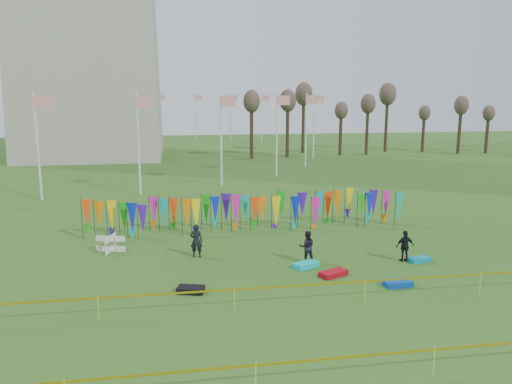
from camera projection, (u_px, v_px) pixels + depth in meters
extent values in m
plane|color=#285718|center=(277.00, 288.00, 20.56)|extent=(160.00, 160.00, 0.00)
cylinder|color=silver|center=(306.00, 123.00, 68.50)|extent=(0.16, 0.16, 8.00)
plane|color=red|center=(311.00, 99.00, 67.96)|extent=(1.40, 0.00, 1.40)
cylinder|color=silver|center=(287.00, 120.00, 75.36)|extent=(0.16, 0.16, 8.00)
plane|color=red|center=(292.00, 98.00, 74.83)|extent=(1.40, 0.00, 1.40)
cylinder|color=silver|center=(262.00, 118.00, 81.46)|extent=(0.16, 0.16, 8.00)
plane|color=red|center=(265.00, 98.00, 80.92)|extent=(1.40, 0.00, 1.40)
cylinder|color=silver|center=(230.00, 117.00, 86.36)|extent=(0.16, 0.16, 8.00)
plane|color=red|center=(234.00, 98.00, 85.82)|extent=(1.40, 0.00, 1.40)
cylinder|color=silver|center=(196.00, 116.00, 89.75)|extent=(0.16, 0.16, 8.00)
plane|color=red|center=(199.00, 98.00, 89.21)|extent=(1.40, 0.00, 1.40)
cylinder|color=silver|center=(158.00, 116.00, 91.38)|extent=(0.16, 0.16, 8.00)
plane|color=red|center=(161.00, 98.00, 90.84)|extent=(1.40, 0.00, 1.40)
cylinder|color=silver|center=(118.00, 116.00, 91.15)|extent=(0.16, 0.16, 8.00)
plane|color=red|center=(120.00, 98.00, 90.61)|extent=(1.40, 0.00, 1.40)
cylinder|color=silver|center=(76.00, 116.00, 89.07)|extent=(0.16, 0.16, 8.00)
plane|color=red|center=(78.00, 98.00, 88.53)|extent=(1.40, 0.00, 1.40)
cylinder|color=silver|center=(31.00, 117.00, 85.29)|extent=(0.16, 0.16, 8.00)
plane|color=red|center=(33.00, 98.00, 84.75)|extent=(1.40, 0.00, 1.40)
cylinder|color=silver|center=(38.00, 147.00, 36.92)|extent=(0.16, 0.16, 8.00)
plane|color=red|center=(42.00, 102.00, 36.39)|extent=(1.40, 0.00, 1.40)
cylinder|color=silver|center=(139.00, 144.00, 39.00)|extent=(0.16, 0.16, 8.00)
plane|color=red|center=(145.00, 102.00, 38.46)|extent=(1.40, 0.00, 1.40)
cylinder|color=silver|center=(221.00, 140.00, 42.79)|extent=(0.16, 0.16, 8.00)
plane|color=red|center=(228.00, 101.00, 42.25)|extent=(1.40, 0.00, 1.40)
cylinder|color=silver|center=(277.00, 135.00, 48.02)|extent=(0.16, 0.16, 8.00)
plane|color=red|center=(283.00, 100.00, 47.48)|extent=(1.40, 0.00, 1.40)
cylinder|color=silver|center=(306.00, 130.00, 54.35)|extent=(0.16, 0.16, 8.00)
plane|color=red|center=(312.00, 100.00, 53.81)|extent=(1.40, 0.00, 1.40)
cylinder|color=silver|center=(314.00, 126.00, 61.33)|extent=(0.16, 0.16, 8.00)
plane|color=red|center=(319.00, 99.00, 60.79)|extent=(1.40, 0.00, 1.40)
cylinder|color=black|center=(86.00, 219.00, 27.75)|extent=(0.03, 0.03, 2.11)
cone|color=#FF400E|center=(91.00, 215.00, 27.76)|extent=(0.64, 0.64, 1.60)
cylinder|color=black|center=(96.00, 218.00, 27.84)|extent=(0.03, 0.03, 2.11)
cone|color=orange|center=(101.00, 215.00, 27.85)|extent=(0.64, 0.64, 1.60)
cylinder|color=black|center=(107.00, 218.00, 27.93)|extent=(0.03, 0.03, 2.11)
cone|color=yellow|center=(112.00, 215.00, 27.94)|extent=(0.64, 0.64, 1.60)
cylinder|color=black|center=(118.00, 217.00, 28.03)|extent=(0.03, 0.03, 2.11)
cone|color=#13AB16|center=(123.00, 214.00, 28.04)|extent=(0.64, 0.64, 1.60)
cylinder|color=black|center=(128.00, 217.00, 28.12)|extent=(0.03, 0.03, 2.11)
cone|color=#0C22CF|center=(133.00, 214.00, 28.13)|extent=(0.64, 0.64, 1.60)
cylinder|color=black|center=(139.00, 217.00, 28.21)|extent=(0.03, 0.03, 2.11)
cone|color=#4513AB|center=(144.00, 213.00, 28.22)|extent=(0.64, 0.64, 1.60)
cylinder|color=black|center=(149.00, 216.00, 28.30)|extent=(0.03, 0.03, 2.11)
cone|color=#F01AA5|center=(154.00, 213.00, 28.31)|extent=(0.64, 0.64, 1.60)
cylinder|color=black|center=(160.00, 216.00, 28.40)|extent=(0.03, 0.03, 2.11)
cone|color=#0AA39C|center=(165.00, 213.00, 28.41)|extent=(0.64, 0.64, 1.60)
cylinder|color=black|center=(170.00, 215.00, 28.49)|extent=(0.03, 0.03, 2.11)
cone|color=#FF400E|center=(175.00, 212.00, 28.50)|extent=(0.64, 0.64, 1.60)
cylinder|color=black|center=(180.00, 215.00, 28.58)|extent=(0.03, 0.03, 2.11)
cone|color=orange|center=(185.00, 212.00, 28.59)|extent=(0.64, 0.64, 1.60)
cylinder|color=black|center=(191.00, 215.00, 28.67)|extent=(0.03, 0.03, 2.11)
cone|color=yellow|center=(195.00, 212.00, 28.68)|extent=(0.64, 0.64, 1.60)
cylinder|color=black|center=(201.00, 214.00, 28.77)|extent=(0.03, 0.03, 2.11)
cone|color=#13AB16|center=(205.00, 211.00, 28.78)|extent=(0.64, 0.64, 1.60)
cylinder|color=black|center=(211.00, 214.00, 28.86)|extent=(0.03, 0.03, 2.11)
cone|color=#0C22CF|center=(216.00, 211.00, 28.87)|extent=(0.64, 0.64, 1.60)
cylinder|color=black|center=(221.00, 214.00, 28.95)|extent=(0.03, 0.03, 2.11)
cone|color=#4513AB|center=(226.00, 210.00, 28.96)|extent=(0.64, 0.64, 1.60)
cylinder|color=black|center=(231.00, 213.00, 29.04)|extent=(0.03, 0.03, 2.11)
cone|color=#F01AA5|center=(235.00, 210.00, 29.06)|extent=(0.64, 0.64, 1.60)
cylinder|color=black|center=(241.00, 213.00, 29.14)|extent=(0.03, 0.03, 2.11)
cone|color=#0AA39C|center=(245.00, 210.00, 29.15)|extent=(0.64, 0.64, 1.60)
cylinder|color=black|center=(250.00, 212.00, 29.23)|extent=(0.03, 0.03, 2.11)
cone|color=#FF400E|center=(255.00, 209.00, 29.24)|extent=(0.64, 0.64, 1.60)
cylinder|color=black|center=(260.00, 212.00, 29.32)|extent=(0.03, 0.03, 2.11)
cone|color=orange|center=(265.00, 209.00, 29.33)|extent=(0.64, 0.64, 1.60)
cylinder|color=black|center=(270.00, 212.00, 29.41)|extent=(0.03, 0.03, 2.11)
cone|color=yellow|center=(274.00, 209.00, 29.43)|extent=(0.64, 0.64, 1.60)
cylinder|color=black|center=(279.00, 211.00, 29.51)|extent=(0.03, 0.03, 2.11)
cone|color=#13AB16|center=(284.00, 208.00, 29.52)|extent=(0.64, 0.64, 1.60)
cylinder|color=black|center=(289.00, 211.00, 29.60)|extent=(0.03, 0.03, 2.11)
cone|color=#0C22CF|center=(294.00, 208.00, 29.61)|extent=(0.64, 0.64, 1.60)
cylinder|color=black|center=(298.00, 211.00, 29.69)|extent=(0.03, 0.03, 2.11)
cone|color=#4513AB|center=(303.00, 208.00, 29.70)|extent=(0.64, 0.64, 1.60)
cylinder|color=black|center=(308.00, 210.00, 29.78)|extent=(0.03, 0.03, 2.11)
cone|color=#F01AA5|center=(313.00, 207.00, 29.80)|extent=(0.64, 0.64, 1.60)
cylinder|color=black|center=(317.00, 210.00, 29.88)|extent=(0.03, 0.03, 2.11)
cone|color=#0AA39C|center=(322.00, 207.00, 29.89)|extent=(0.64, 0.64, 1.60)
cylinder|color=black|center=(327.00, 209.00, 29.97)|extent=(0.03, 0.03, 2.11)
cone|color=#FF400E|center=(331.00, 206.00, 29.98)|extent=(0.64, 0.64, 1.60)
cylinder|color=black|center=(336.00, 209.00, 30.06)|extent=(0.03, 0.03, 2.11)
cone|color=orange|center=(340.00, 206.00, 30.07)|extent=(0.64, 0.64, 1.60)
cylinder|color=black|center=(345.00, 209.00, 30.15)|extent=(0.03, 0.03, 2.11)
cone|color=yellow|center=(350.00, 206.00, 30.17)|extent=(0.64, 0.64, 1.60)
cylinder|color=black|center=(354.00, 208.00, 30.25)|extent=(0.03, 0.03, 2.11)
cone|color=#13AB16|center=(359.00, 205.00, 30.26)|extent=(0.64, 0.64, 1.60)
cylinder|color=black|center=(363.00, 208.00, 30.34)|extent=(0.03, 0.03, 2.11)
cone|color=#0C22CF|center=(368.00, 205.00, 30.35)|extent=(0.64, 0.64, 1.60)
cylinder|color=black|center=(372.00, 208.00, 30.43)|extent=(0.03, 0.03, 2.11)
cone|color=#4513AB|center=(377.00, 205.00, 30.44)|extent=(0.64, 0.64, 1.60)
cylinder|color=black|center=(381.00, 207.00, 30.52)|extent=(0.03, 0.03, 2.11)
cone|color=#F01AA5|center=(386.00, 204.00, 30.54)|extent=(0.64, 0.64, 1.60)
cylinder|color=black|center=(390.00, 207.00, 30.62)|extent=(0.03, 0.03, 2.11)
cone|color=#0AA39C|center=(395.00, 204.00, 30.63)|extent=(0.64, 0.64, 1.60)
cube|color=yellow|center=(287.00, 286.00, 18.59)|extent=(26.00, 0.01, 0.08)
cylinder|color=#F4F136|center=(93.00, 308.00, 17.54)|extent=(0.02, 0.02, 0.90)
cylinder|color=#F4F136|center=(234.00, 299.00, 18.34)|extent=(0.02, 0.02, 0.90)
cylinder|color=#F4F136|center=(363.00, 291.00, 19.14)|extent=(0.02, 0.02, 0.90)
cylinder|color=#F4F136|center=(482.00, 283.00, 19.93)|extent=(0.02, 0.02, 0.90)
cube|color=yellow|center=(331.00, 359.00, 13.49)|extent=(26.00, 0.01, 0.08)
cylinder|color=#F4F136|center=(258.00, 378.00, 13.24)|extent=(0.02, 0.02, 0.90)
cylinder|color=#F4F136|center=(433.00, 362.00, 14.04)|extent=(0.02, 0.02, 0.90)
cylinder|color=#3C2C1E|center=(253.00, 132.00, 63.50)|extent=(0.44, 0.44, 6.40)
ellipsoid|color=brown|center=(253.00, 105.00, 62.86)|extent=(1.92, 1.92, 2.56)
cylinder|color=#3C2C1E|center=(284.00, 131.00, 64.14)|extent=(0.44, 0.44, 6.40)
ellipsoid|color=brown|center=(284.00, 105.00, 63.50)|extent=(1.92, 1.92, 2.56)
cylinder|color=#3C2C1E|center=(314.00, 131.00, 64.78)|extent=(0.44, 0.44, 6.40)
ellipsoid|color=brown|center=(314.00, 105.00, 64.13)|extent=(1.92, 1.92, 2.56)
cylinder|color=#3C2C1E|center=(343.00, 130.00, 65.42)|extent=(0.44, 0.44, 6.40)
ellipsoid|color=brown|center=(344.00, 105.00, 64.77)|extent=(1.92, 1.92, 2.56)
cylinder|color=#3C2C1E|center=(372.00, 130.00, 66.05)|extent=(0.44, 0.44, 6.40)
ellipsoid|color=brown|center=(373.00, 104.00, 65.41)|extent=(1.92, 1.92, 2.56)
cylinder|color=#3C2C1E|center=(401.00, 130.00, 66.69)|extent=(0.44, 0.44, 6.40)
ellipsoid|color=brown|center=(402.00, 104.00, 66.05)|extent=(1.92, 1.92, 2.56)
cylinder|color=#3C2C1E|center=(428.00, 129.00, 67.33)|extent=(0.44, 0.44, 6.40)
ellipsoid|color=brown|center=(430.00, 104.00, 66.68)|extent=(1.92, 1.92, 2.56)
cylinder|color=#3C2C1E|center=(456.00, 129.00, 67.97)|extent=(0.44, 0.44, 6.40)
ellipsoid|color=brown|center=(458.00, 104.00, 67.32)|extent=(1.92, 1.92, 2.56)
cylinder|color=#3C2C1E|center=(482.00, 129.00, 68.60)|extent=(0.44, 0.44, 6.40)
ellipsoid|color=brown|center=(485.00, 104.00, 67.96)|extent=(1.92, 1.92, 2.56)
cylinder|color=#3C2C1E|center=(509.00, 128.00, 69.24)|extent=(0.44, 0.44, 6.40)
ellipsoid|color=brown|center=(511.00, 104.00, 68.60)|extent=(1.92, 1.92, 2.56)
cylinder|color=#B41D0D|center=(102.00, 246.00, 24.79)|extent=(0.02, 0.02, 0.86)
cylinder|color=#B41D0D|center=(117.00, 246.00, 24.91)|extent=(0.02, 0.02, 0.86)
cylinder|color=#B41D0D|center=(104.00, 242.00, 25.52)|extent=(0.02, 0.02, 0.86)
cylinder|color=#B41D0D|center=(119.00, 241.00, 25.64)|extent=(0.02, 0.02, 0.86)
imported|color=black|center=(196.00, 241.00, 24.34)|extent=(0.66, 0.52, 1.66)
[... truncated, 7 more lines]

